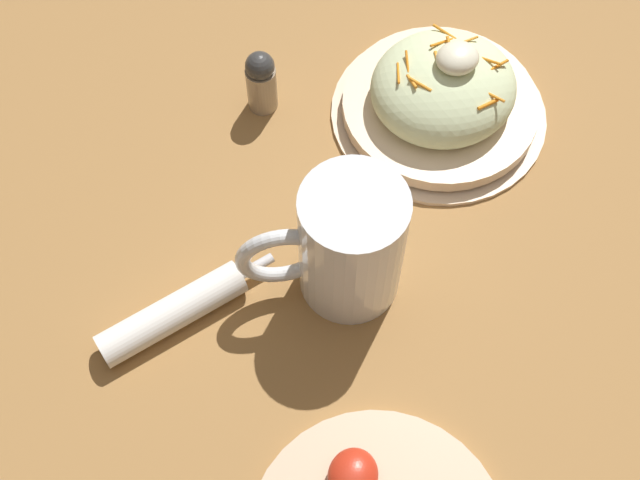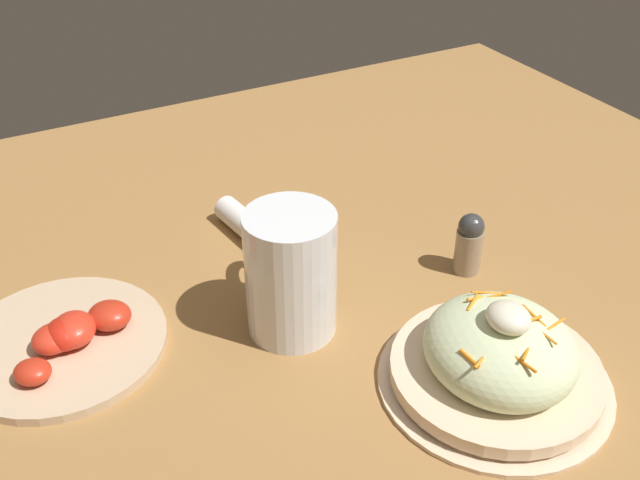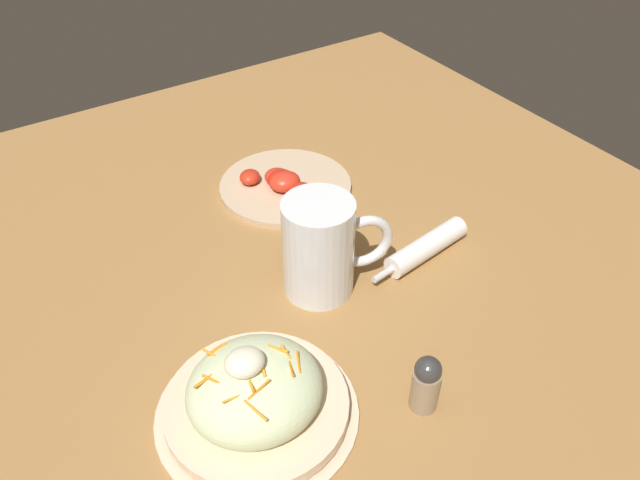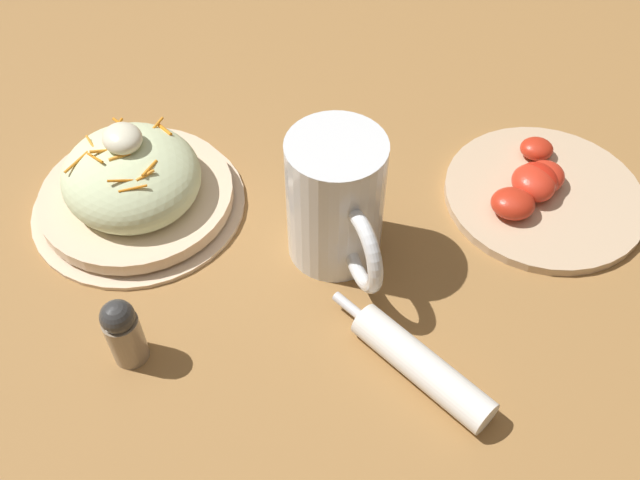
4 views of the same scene
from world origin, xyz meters
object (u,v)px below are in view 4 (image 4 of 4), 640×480
napkin_roll (420,365)px  tomato_plate (540,191)px  beer_mug (336,205)px  salt_shaker (123,332)px  salad_plate (134,185)px

napkin_roll → tomato_plate: size_ratio=0.83×
beer_mug → napkin_roll: (-0.16, 0.03, -0.05)m
salt_shaker → beer_mug: bearing=-92.3°
salad_plate → salt_shaker: bearing=150.9°
beer_mug → napkin_roll: size_ratio=0.83×
salad_plate → tomato_plate: bearing=-124.7°
salad_plate → salt_shaker: 0.19m
salt_shaker → napkin_roll: bearing=-130.8°
beer_mug → napkin_roll: 0.17m
salad_plate → napkin_roll: 0.36m
beer_mug → tomato_plate: (-0.08, -0.23, -0.05)m
beer_mug → napkin_roll: beer_mug is taller
salad_plate → napkin_roll: (-0.34, -0.11, -0.02)m
salt_shaker → salad_plate: bearing=-29.1°
beer_mug → tomato_plate: beer_mug is taller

